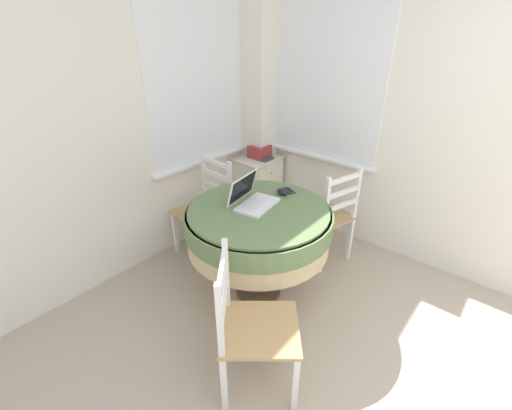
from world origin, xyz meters
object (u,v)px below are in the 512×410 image
object	(u,v)px
computer_mouse	(282,192)
dining_chair_camera_near	(251,327)
round_dining_table	(258,226)
book_on_cabinet	(261,157)
corner_cabinet	(258,186)
cell_phone	(289,190)
storage_box	(260,151)
dining_chair_near_back_window	(206,209)
dining_chair_near_right_window	(327,216)
laptop	(252,199)

from	to	relation	value
computer_mouse	dining_chair_camera_near	size ratio (longest dim) A/B	0.11
round_dining_table	book_on_cabinet	xyz separation A→B (m)	(1.01, 0.82, 0.06)
computer_mouse	book_on_cabinet	bearing A→B (deg)	48.49
computer_mouse	dining_chair_camera_near	xyz separation A→B (m)	(-0.91, -0.47, -0.36)
dining_chair_camera_near	corner_cabinet	size ratio (longest dim) A/B	1.33
cell_phone	round_dining_table	bearing A→B (deg)	-178.88
storage_box	dining_chair_near_back_window	bearing A→B (deg)	-174.52
book_on_cabinet	dining_chair_camera_near	bearing A→B (deg)	-141.78
round_dining_table	dining_chair_camera_near	size ratio (longest dim) A/B	1.19
dining_chair_near_right_window	storage_box	bearing A→B (deg)	74.50
laptop	book_on_cabinet	size ratio (longest dim) A/B	1.50
dining_chair_camera_near	storage_box	distance (m)	2.14
laptop	cell_phone	world-z (taller)	laptop
computer_mouse	dining_chair_near_right_window	distance (m)	0.61
computer_mouse	corner_cabinet	world-z (taller)	computer_mouse
round_dining_table	cell_phone	distance (m)	0.41
dining_chair_near_right_window	corner_cabinet	bearing A→B (deg)	76.00
dining_chair_camera_near	corner_cabinet	xyz separation A→B (m)	(1.63, 1.32, -0.10)
round_dining_table	book_on_cabinet	distance (m)	1.30
laptop	dining_chair_near_right_window	size ratio (longest dim) A/B	0.41
storage_box	computer_mouse	bearing A→B (deg)	-131.30
computer_mouse	round_dining_table	bearing A→B (deg)	-179.03
round_dining_table	dining_chair_near_right_window	world-z (taller)	dining_chair_near_right_window
cell_phone	corner_cabinet	bearing A→B (deg)	53.34
book_on_cabinet	dining_chair_near_right_window	bearing A→B (deg)	-104.76
dining_chair_near_right_window	corner_cabinet	distance (m)	1.04
round_dining_table	laptop	bearing A→B (deg)	74.10
dining_chair_camera_near	computer_mouse	bearing A→B (deg)	27.37
round_dining_table	corner_cabinet	world-z (taller)	round_dining_table
dining_chair_near_back_window	computer_mouse	bearing A→B (deg)	-80.27
laptop	cell_phone	distance (m)	0.37
round_dining_table	storage_box	xyz separation A→B (m)	(1.04, 0.85, 0.11)
dining_chair_near_back_window	storage_box	size ratio (longest dim) A/B	4.43
dining_chair_camera_near	dining_chair_near_back_window	bearing A→B (deg)	57.57
round_dining_table	laptop	size ratio (longest dim) A/B	2.89
storage_box	book_on_cabinet	size ratio (longest dim) A/B	0.82
dining_chair_near_right_window	dining_chair_near_back_window	bearing A→B (deg)	122.89
computer_mouse	corner_cabinet	bearing A→B (deg)	49.85
round_dining_table	storage_box	bearing A→B (deg)	39.37
round_dining_table	dining_chair_camera_near	xyz separation A→B (m)	(-0.62, -0.47, -0.19)
dining_chair_near_back_window	storage_box	xyz separation A→B (m)	(0.87, 0.08, 0.30)
storage_box	laptop	bearing A→B (deg)	-142.72
cell_phone	dining_chair_near_right_window	size ratio (longest dim) A/B	0.15
computer_mouse	corner_cabinet	size ratio (longest dim) A/B	0.15
laptop	computer_mouse	distance (m)	0.28
storage_box	book_on_cabinet	world-z (taller)	storage_box
dining_chair_camera_near	book_on_cabinet	size ratio (longest dim) A/B	3.65
dining_chair_camera_near	book_on_cabinet	bearing A→B (deg)	38.22
laptop	book_on_cabinet	xyz separation A→B (m)	(0.99, 0.74, -0.13)
dining_chair_near_right_window	laptop	bearing A→B (deg)	162.52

